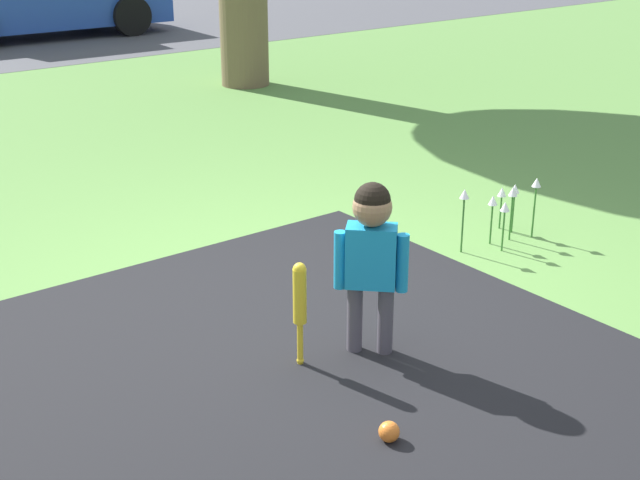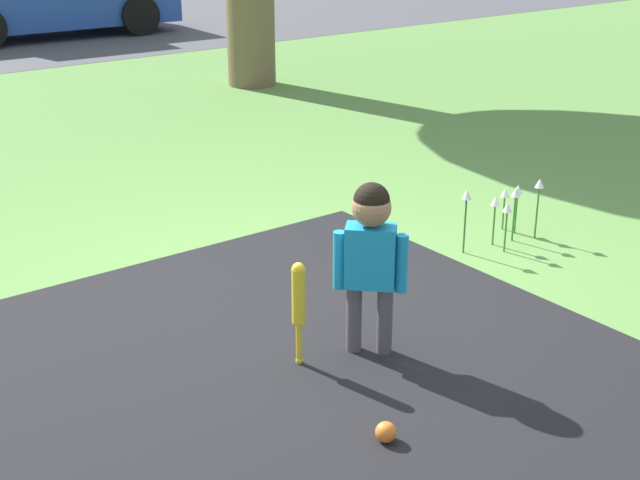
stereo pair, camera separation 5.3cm
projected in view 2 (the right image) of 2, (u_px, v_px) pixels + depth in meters
The scene contains 5 objects.
ground_plane at pixel (280, 305), 4.93m from camera, with size 60.00×60.00×0.00m, color #5B8C42.
child at pixel (371, 245), 4.23m from camera, with size 0.27×0.27×0.88m.
baseball_bat at pixel (299, 300), 4.20m from camera, with size 0.07×0.07×0.53m.
sports_ball at pixel (386, 432), 3.70m from camera, with size 0.09×0.09×0.09m.
flower_bed at pixel (507, 198), 5.71m from camera, with size 0.62×0.34×0.42m.
Camera 2 is at (-2.50, -3.69, 2.15)m, focal length 50.00 mm.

